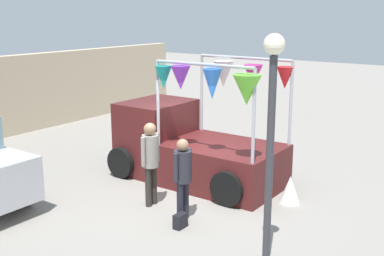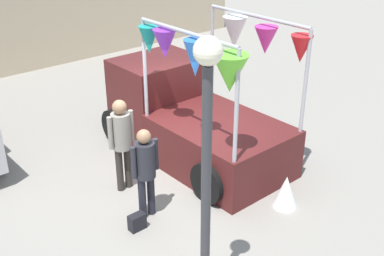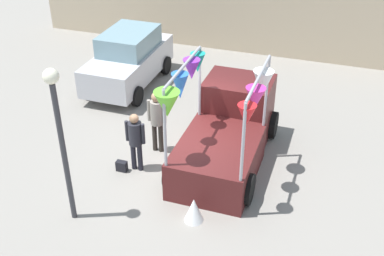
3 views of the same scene
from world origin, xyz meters
TOP-DOWN VIEW (x-y plane):
  - ground_plane at (0.00, 0.00)m, footprint 60.00×60.00m
  - vendor_truck at (0.98, 0.66)m, footprint 2.41×4.14m
  - parked_car at (-3.32, 3.74)m, footprint 1.88×4.00m
  - person_customer at (-1.05, -0.68)m, footprint 0.53×0.34m
  - person_vendor at (-0.86, 0.29)m, footprint 0.53×0.34m
  - handbag at (-1.40, -0.88)m, footprint 0.28×0.16m
  - street_lamp at (-1.66, -2.81)m, footprint 0.32×0.32m
  - brick_boundary_wall at (0.00, 7.94)m, footprint 18.00×0.36m
  - folded_kite_bundle_white at (0.95, -2.04)m, footprint 0.62×0.62m

SIDE VIEW (x-z plane):
  - ground_plane at x=0.00m, z-range 0.00..0.00m
  - handbag at x=-1.40m, z-range 0.00..0.28m
  - folded_kite_bundle_white at x=0.95m, z-range 0.00..0.60m
  - vendor_truck at x=0.98m, z-range -0.59..2.36m
  - parked_car at x=-3.32m, z-range 0.00..1.88m
  - person_customer at x=-1.05m, z-range 0.17..1.80m
  - person_vendor at x=-0.86m, z-range 0.19..1.97m
  - brick_boundary_wall at x=0.00m, z-range 0.00..2.60m
  - street_lamp at x=-1.66m, z-range 0.58..4.26m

